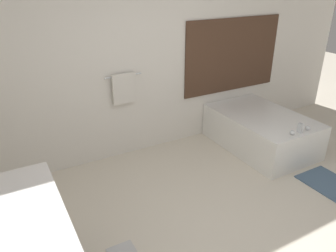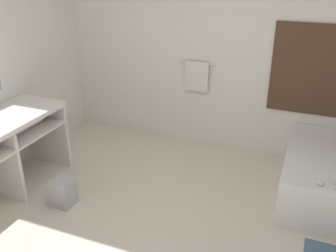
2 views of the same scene
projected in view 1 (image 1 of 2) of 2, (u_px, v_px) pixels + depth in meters
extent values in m
plane|color=beige|center=(246.00, 246.00, 3.09)|extent=(16.00, 16.00, 0.00)
cube|color=white|center=(142.00, 56.00, 4.28)|extent=(7.40, 0.06, 2.70)
cube|color=#4C3323|center=(233.00, 55.00, 4.97)|extent=(1.70, 0.02, 1.10)
cylinder|color=silver|center=(123.00, 76.00, 4.18)|extent=(0.50, 0.02, 0.02)
cube|color=silver|center=(124.00, 89.00, 4.24)|extent=(0.32, 0.04, 0.40)
cube|color=white|center=(16.00, 243.00, 1.98)|extent=(0.67, 1.68, 0.05)
cylinder|color=white|center=(13.00, 223.00, 2.20)|extent=(0.35, 0.35, 0.14)
cube|color=white|center=(15.00, 219.00, 2.82)|extent=(0.62, 0.04, 0.83)
cylinder|color=silver|center=(20.00, 218.00, 2.40)|extent=(0.13, 0.46, 0.13)
cube|color=white|center=(260.00, 131.00, 4.77)|extent=(0.99, 1.51, 0.51)
ellipsoid|color=white|center=(261.00, 124.00, 4.73)|extent=(0.71, 1.09, 0.30)
cube|color=silver|center=(300.00, 128.00, 4.12)|extent=(0.04, 0.07, 0.12)
sphere|color=silver|center=(292.00, 133.00, 4.07)|extent=(0.06, 0.06, 0.06)
sphere|color=silver|center=(308.00, 128.00, 4.20)|extent=(0.06, 0.06, 0.06)
cube|color=slate|center=(328.00, 183.00, 4.01)|extent=(0.51, 0.60, 0.02)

